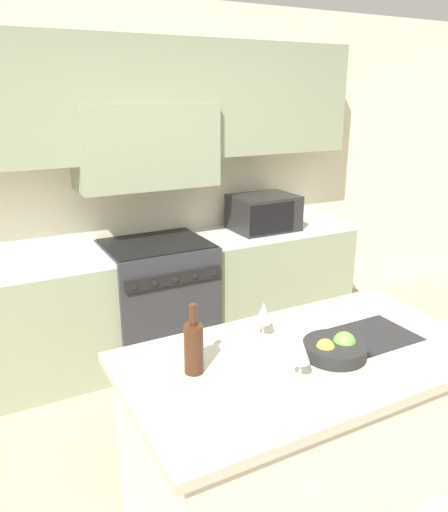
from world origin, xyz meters
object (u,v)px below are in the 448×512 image
at_px(microwave, 264,213).
at_px(wine_glass_far, 263,314).
at_px(wine_bottle, 194,347).
at_px(wine_glass_near, 301,352).
at_px(range_stove, 159,300).
at_px(fruit_bowl, 335,348).

distance_m(microwave, wine_glass_far, 1.91).
distance_m(wine_bottle, wine_glass_near, 0.45).
bearing_deg(range_stove, wine_glass_far, -91.93).
bearing_deg(range_stove, wine_glass_near, -93.35).
xyz_separation_m(wine_bottle, fruit_bowl, (0.62, -0.17, -0.08)).
height_order(range_stove, wine_glass_far, wine_glass_far).
height_order(microwave, wine_bottle, microwave).
distance_m(range_stove, microwave, 1.14).
bearing_deg(microwave, fruit_bowl, -113.35).
bearing_deg(wine_glass_far, range_stove, 88.07).
distance_m(microwave, fruit_bowl, 2.09).
relative_size(range_stove, wine_glass_far, 5.15).
xyz_separation_m(wine_glass_near, fruit_bowl, (0.26, 0.08, -0.09)).
distance_m(range_stove, wine_bottle, 1.87).
relative_size(microwave, wine_bottle, 1.68).
bearing_deg(fruit_bowl, range_stove, 94.26).
relative_size(wine_bottle, fruit_bowl, 1.09).
bearing_deg(microwave, wine_glass_far, -122.33).
bearing_deg(range_stove, microwave, 1.10).
bearing_deg(wine_bottle, wine_glass_near, -35.39).
bearing_deg(wine_glass_far, fruit_bowl, -57.06).
bearing_deg(wine_glass_near, range_stove, 86.65).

